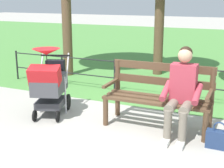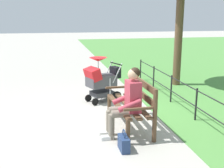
% 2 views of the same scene
% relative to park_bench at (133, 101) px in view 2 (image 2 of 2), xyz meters
% --- Properties ---
extents(ground_plane, '(60.00, 60.00, 0.00)m').
position_rel_park_bench_xyz_m(ground_plane, '(0.72, 0.12, -0.53)').
color(ground_plane, '#ADA89E').
extents(park_bench, '(1.61, 0.63, 0.96)m').
position_rel_park_bench_xyz_m(park_bench, '(0.00, 0.00, 0.00)').
color(park_bench, brown).
rests_on(park_bench, ground).
extents(person_on_bench, '(0.54, 0.74, 1.28)m').
position_rel_park_bench_xyz_m(person_on_bench, '(-0.39, 0.22, 0.15)').
color(person_on_bench, slate).
rests_on(person_on_bench, ground).
extents(stroller, '(0.76, 0.99, 1.15)m').
position_rel_park_bench_xyz_m(stroller, '(1.77, 0.34, 0.07)').
color(stroller, black).
rests_on(stroller, ground).
extents(handbag, '(0.32, 0.14, 0.37)m').
position_rel_park_bench_xyz_m(handbag, '(-0.95, 0.42, -0.40)').
color(handbag, navy).
rests_on(handbag, ground).
extents(park_fence, '(6.53, 0.04, 0.70)m').
position_rel_park_bench_xyz_m(park_fence, '(0.72, -1.39, -0.11)').
color(park_fence, black).
rests_on(park_fence, ground).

